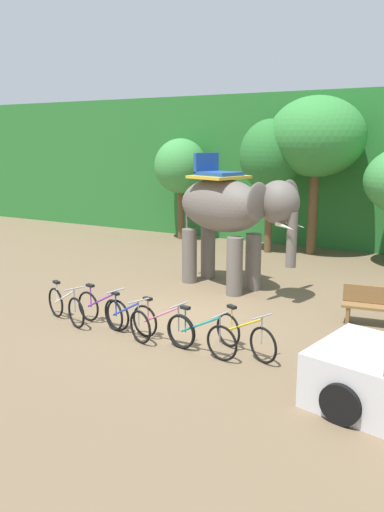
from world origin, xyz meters
TOP-DOWN VIEW (x-y plane):
  - ground_plane at (0.00, 0.00)m, footprint 80.00×80.00m
  - foliage_hedge at (0.00, 12.75)m, footprint 36.00×6.00m
  - tree_center at (-5.04, 8.82)m, footprint 2.20×2.20m
  - tree_far_left at (-0.79, 8.07)m, footprint 2.28×2.28m
  - tree_left at (0.72, 8.55)m, footprint 3.44×3.44m
  - elephant at (-0.01, 2.92)m, footprint 4.23×2.70m
  - bike_white at (-2.11, -1.48)m, footprint 1.62×0.72m
  - bike_purple at (-1.21, -1.24)m, footprint 1.69×0.52m
  - bike_blue at (-0.34, -1.53)m, footprint 1.63×0.71m
  - bike_pink at (0.50, -1.44)m, footprint 1.69×0.52m
  - bike_teal at (1.49, -1.57)m, footprint 1.69×0.52m
  - bike_yellow at (2.25, -1.17)m, footprint 1.58×0.79m
  - wooden_bench at (4.20, 1.77)m, footprint 1.54×0.62m

SIDE VIEW (x-z plane):
  - ground_plane at x=0.00m, z-range 0.00..0.00m
  - bike_white at x=-2.11m, z-range -0.07..0.85m
  - bike_purple at x=-1.21m, z-range -0.07..0.85m
  - bike_blue at x=-0.34m, z-range -0.07..0.85m
  - bike_pink at x=0.50m, z-range -0.07..0.85m
  - bike_teal at x=1.49m, z-range -0.07..0.85m
  - bike_yellow at x=2.25m, z-range -0.07..0.85m
  - wooden_bench at x=4.20m, z-range 0.03..0.92m
  - elephant at x=-0.01m, z-range 0.31..4.09m
  - foliage_hedge at x=0.00m, z-range 0.00..5.97m
  - tree_center at x=-5.04m, z-range 0.95..5.17m
  - tree_far_left at x=-0.79m, z-range 1.12..6.01m
  - tree_left at x=0.72m, z-range 1.39..7.07m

